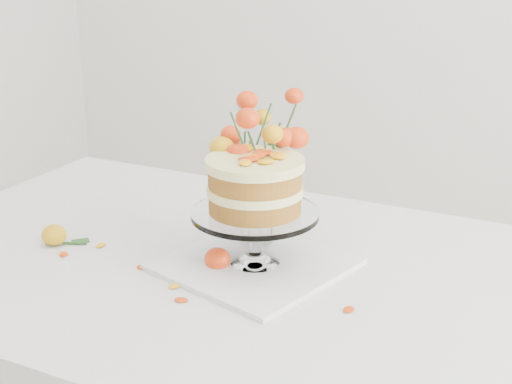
# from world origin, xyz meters

# --- Properties ---
(table) EXTENTS (1.43, 0.93, 0.76)m
(table) POSITION_xyz_m (0.00, 0.00, 0.67)
(table) COLOR tan
(table) RESTS_ON ground
(napkin) EXTENTS (0.39, 0.39, 0.01)m
(napkin) POSITION_xyz_m (0.07, 0.01, 0.76)
(napkin) COLOR silver
(napkin) RESTS_ON table
(cake_stand) EXTENTS (0.25, 0.25, 0.22)m
(cake_stand) POSITION_xyz_m (0.07, 0.01, 0.92)
(cake_stand) COLOR white
(cake_stand) RESTS_ON napkin
(rose_vase) EXTENTS (0.29, 0.29, 0.35)m
(rose_vase) POSITION_xyz_m (0.03, 0.10, 0.96)
(rose_vase) COLOR white
(rose_vase) RESTS_ON table
(loose_rose_near) EXTENTS (0.09, 0.05, 0.04)m
(loose_rose_near) POSITION_xyz_m (-0.35, -0.08, 0.78)
(loose_rose_near) COLOR gold
(loose_rose_near) RESTS_ON table
(loose_rose_far) EXTENTS (0.09, 0.05, 0.04)m
(loose_rose_far) POSITION_xyz_m (0.01, -0.04, 0.78)
(loose_rose_far) COLOR red
(loose_rose_far) RESTS_ON table
(stray_petal_a) EXTENTS (0.03, 0.02, 0.00)m
(stray_petal_a) POSITION_xyz_m (-0.12, -0.10, 0.76)
(stray_petal_a) COLOR #FEA810
(stray_petal_a) RESTS_ON table
(stray_petal_b) EXTENTS (0.03, 0.02, 0.00)m
(stray_petal_b) POSITION_xyz_m (-0.02, -0.14, 0.76)
(stray_petal_b) COLOR #FEA810
(stray_petal_b) RESTS_ON table
(stray_petal_c) EXTENTS (0.03, 0.02, 0.00)m
(stray_petal_c) POSITION_xyz_m (0.02, -0.18, 0.76)
(stray_petal_c) COLOR #FEA810
(stray_petal_c) RESTS_ON table
(stray_petal_d) EXTENTS (0.03, 0.02, 0.00)m
(stray_petal_d) POSITION_xyz_m (-0.26, -0.05, 0.76)
(stray_petal_d) COLOR #FEA810
(stray_petal_d) RESTS_ON table
(stray_petal_e) EXTENTS (0.03, 0.02, 0.00)m
(stray_petal_e) POSITION_xyz_m (-0.30, -0.12, 0.76)
(stray_petal_e) COLOR #FEA810
(stray_petal_e) RESTS_ON table
(stray_petal_f) EXTENTS (0.03, 0.02, 0.00)m
(stray_petal_f) POSITION_xyz_m (0.30, -0.08, 0.76)
(stray_petal_f) COLOR #FEA810
(stray_petal_f) RESTS_ON table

